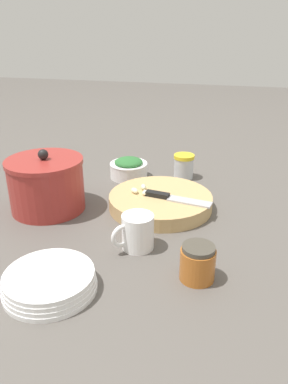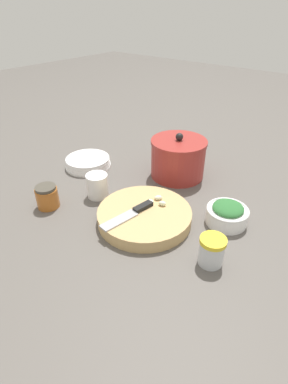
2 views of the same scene
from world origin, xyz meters
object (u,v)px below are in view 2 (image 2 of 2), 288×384
(cutting_board, at_px, (144,216))
(garlic_cloves, at_px, (157,201))
(herb_bowl, at_px, (227,214))
(honey_jar, at_px, (47,197))
(coffee_mug, at_px, (97,185))
(stock_pot, at_px, (178,158))
(plate_stack, at_px, (88,162))
(chef_knife, at_px, (131,213))
(spice_jar, at_px, (212,251))

(cutting_board, xyz_separation_m, garlic_cloves, (0.01, 0.06, 0.03))
(herb_bowl, relative_size, honey_jar, 1.67)
(herb_bowl, relative_size, coffee_mug, 1.40)
(cutting_board, xyz_separation_m, coffee_mug, (-0.22, 0.01, 0.02))
(herb_bowl, relative_size, stock_pot, 0.61)
(plate_stack, bearing_deg, cutting_board, -18.17)
(garlic_cloves, bearing_deg, chef_knife, -103.64)
(chef_knife, bearing_deg, stock_pot, -70.48)
(herb_bowl, bearing_deg, garlic_cloves, -154.36)
(garlic_cloves, distance_m, stock_pot, 0.26)
(cutting_board, bearing_deg, chef_knife, -114.98)
(plate_stack, xyz_separation_m, stock_pot, (0.33, 0.17, 0.05))
(garlic_cloves, relative_size, coffee_mug, 0.66)
(cutting_board, relative_size, stock_pot, 1.39)
(spice_jar, distance_m, stock_pot, 0.47)
(honey_jar, bearing_deg, cutting_board, 25.20)
(spice_jar, relative_size, honey_jar, 1.05)
(plate_stack, bearing_deg, honey_jar, -68.33)
(herb_bowl, relative_size, plate_stack, 0.69)
(garlic_cloves, xyz_separation_m, herb_bowl, (0.20, 0.09, -0.01))
(garlic_cloves, height_order, spice_jar, spice_jar)
(cutting_board, distance_m, stock_pot, 0.32)
(cutting_board, bearing_deg, plate_stack, 161.83)
(coffee_mug, bearing_deg, cutting_board, -2.48)
(garlic_cloves, bearing_deg, spice_jar, -19.91)
(stock_pot, bearing_deg, coffee_mug, -114.55)
(cutting_board, relative_size, garlic_cloves, 4.80)
(cutting_board, distance_m, honey_jar, 0.33)
(herb_bowl, distance_m, stock_pot, 0.33)
(chef_knife, height_order, coffee_mug, coffee_mug)
(cutting_board, distance_m, chef_knife, 0.05)
(honey_jar, bearing_deg, garlic_cloves, 33.27)
(garlic_cloves, xyz_separation_m, spice_jar, (0.24, -0.09, -0.01))
(cutting_board, bearing_deg, honey_jar, -154.80)
(honey_jar, xyz_separation_m, stock_pot, (0.22, 0.45, 0.04))
(chef_knife, bearing_deg, cutting_board, -105.87)
(stock_pot, bearing_deg, spice_jar, -45.52)
(herb_bowl, xyz_separation_m, stock_pot, (-0.28, 0.15, 0.04))
(cutting_board, distance_m, coffee_mug, 0.22)
(garlic_cloves, bearing_deg, honey_jar, -146.73)
(chef_knife, bearing_deg, spice_jar, -168.11)
(cutting_board, bearing_deg, stock_pot, 105.12)
(spice_jar, relative_size, coffee_mug, 0.89)
(garlic_cloves, distance_m, honey_jar, 0.36)
(cutting_board, xyz_separation_m, spice_jar, (0.25, -0.03, 0.02))
(plate_stack, bearing_deg, garlic_cloves, -10.28)
(cutting_board, relative_size, honey_jar, 3.78)
(stock_pot, bearing_deg, garlic_cloves, -70.41)
(cutting_board, distance_m, herb_bowl, 0.25)
(garlic_cloves, height_order, herb_bowl, herb_bowl)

